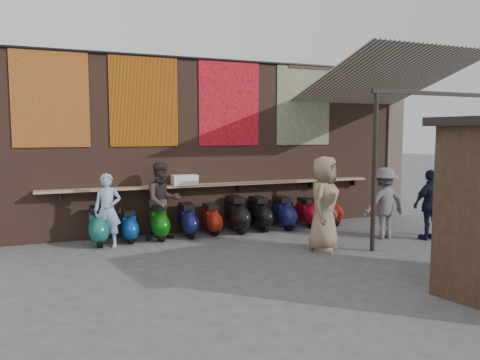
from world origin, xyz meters
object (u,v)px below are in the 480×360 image
(shopper_grey, at_px, (384,203))
(shelf_box, at_px, (185,180))
(scooter_stool_7, at_px, (283,213))
(scooter_stool_5, at_px, (237,215))
(scooter_stool_9, at_px, (328,210))
(scooter_stool_6, at_px, (260,214))
(shopper_tan, at_px, (324,204))
(scooter_stool_2, at_px, (158,222))
(shopper_navy, at_px, (431,205))
(scooter_stool_8, at_px, (307,213))
(diner_right, at_px, (163,201))
(scooter_stool_1, at_px, (129,226))
(scooter_stool_0, at_px, (98,226))
(scooter_stool_3, at_px, (188,220))
(scooter_stool_4, at_px, (211,219))
(diner_left, at_px, (107,210))

(shopper_grey, bearing_deg, shelf_box, -27.01)
(scooter_stool_7, bearing_deg, shelf_box, 172.14)
(shelf_box, bearing_deg, scooter_stool_5, -13.08)
(scooter_stool_9, bearing_deg, scooter_stool_6, 177.39)
(scooter_stool_6, bearing_deg, scooter_stool_7, -6.29)
(scooter_stool_5, xyz_separation_m, shopper_tan, (0.96, -2.19, 0.51))
(scooter_stool_2, distance_m, shopper_navy, 5.89)
(scooter_stool_7, bearing_deg, scooter_stool_8, -0.03)
(scooter_stool_7, height_order, scooter_stool_9, scooter_stool_9)
(scooter_stool_2, bearing_deg, diner_right, -11.53)
(scooter_stool_7, distance_m, shopper_navy, 3.29)
(shelf_box, xyz_separation_m, scooter_stool_6, (1.75, -0.26, -0.85))
(shelf_box, bearing_deg, diner_right, -150.84)
(scooter_stool_2, relative_size, scooter_stool_5, 0.93)
(scooter_stool_1, height_order, scooter_stool_2, scooter_stool_2)
(scooter_stool_1, bearing_deg, scooter_stool_0, -175.30)
(scooter_stool_3, relative_size, scooter_stool_4, 1.06)
(scooter_stool_9, distance_m, diner_left, 5.38)
(scooter_stool_1, relative_size, scooter_stool_9, 0.87)
(scooter_stool_2, relative_size, scooter_stool_6, 0.98)
(scooter_stool_2, xyz_separation_m, scooter_stool_6, (2.43, 0.05, 0.01))
(scooter_stool_2, height_order, diner_left, diner_left)
(scooter_stool_4, height_order, scooter_stool_6, scooter_stool_6)
(scooter_stool_0, distance_m, scooter_stool_8, 4.95)
(scooter_stool_5, bearing_deg, diner_left, -173.82)
(scooter_stool_4, relative_size, diner_right, 0.43)
(scooter_stool_3, relative_size, shopper_grey, 0.49)
(scooter_stool_7, distance_m, diner_right, 2.97)
(scooter_stool_7, distance_m, scooter_stool_8, 0.66)
(scooter_stool_3, relative_size, shopper_tan, 0.42)
(scooter_stool_8, xyz_separation_m, shopper_grey, (0.90, -1.72, 0.43))
(scooter_stool_4, bearing_deg, shopper_grey, -28.03)
(shelf_box, distance_m, scooter_stool_7, 2.52)
(shelf_box, distance_m, scooter_stool_8, 3.15)
(scooter_stool_7, bearing_deg, scooter_stool_2, 179.65)
(scooter_stool_9, height_order, diner_right, diner_right)
(shelf_box, xyz_separation_m, diner_right, (-0.58, -0.33, -0.40))
(scooter_stool_3, xyz_separation_m, shopper_grey, (3.93, -1.76, 0.41))
(scooter_stool_0, relative_size, shopper_tan, 0.45)
(scooter_stool_0, xyz_separation_m, diner_left, (0.17, -0.25, 0.35))
(scooter_stool_6, height_order, scooter_stool_7, scooter_stool_6)
(diner_right, bearing_deg, scooter_stool_2, 158.22)
(scooter_stool_3, height_order, scooter_stool_4, scooter_stool_3)
(scooter_stool_0, distance_m, scooter_stool_1, 0.64)
(scooter_stool_1, relative_size, scooter_stool_3, 0.92)
(scooter_stool_1, distance_m, scooter_stool_7, 3.66)
(scooter_stool_9, bearing_deg, diner_left, -177.39)
(shelf_box, bearing_deg, shopper_navy, -28.17)
(scooter_stool_0, relative_size, diner_right, 0.50)
(diner_left, bearing_deg, shopper_tan, -7.73)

